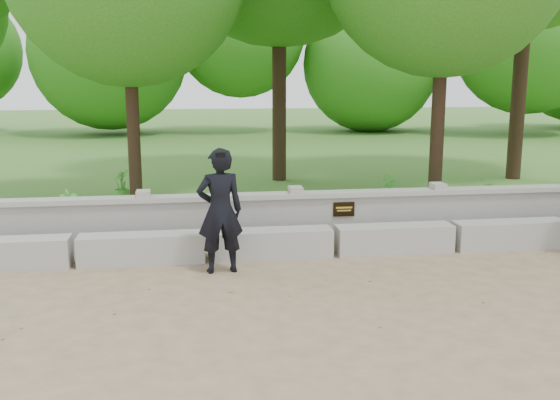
{
  "coord_description": "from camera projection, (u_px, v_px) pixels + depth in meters",
  "views": [
    {
      "loc": [
        -2.26,
        -7.5,
        2.78
      ],
      "look_at": [
        -0.94,
        1.42,
        1.01
      ],
      "focal_mm": 40.0,
      "sensor_mm": 36.0,
      "label": 1
    }
  ],
  "objects": [
    {
      "name": "shrub_c",
      "position": [
        489.0,
        193.0,
        12.4
      ],
      "size": [
        0.67,
        0.65,
        0.57
      ],
      "primitive_type": "imported",
      "rotation": [
        0.0,
        0.0,
        3.74
      ],
      "color": "#439131",
      "rests_on": "lawn"
    },
    {
      "name": "man_main",
      "position": [
        220.0,
        211.0,
        8.94
      ],
      "size": [
        0.71,
        0.64,
        1.82
      ],
      "color": "black",
      "rests_on": "ground"
    },
    {
      "name": "ground",
      "position": [
        367.0,
        295.0,
        8.14
      ],
      "size": [
        80.0,
        80.0,
        0.0
      ],
      "primitive_type": "plane",
      "color": "#9D8060",
      "rests_on": "ground"
    },
    {
      "name": "shrub_d",
      "position": [
        121.0,
        186.0,
        12.89
      ],
      "size": [
        0.49,
        0.5,
        0.68
      ],
      "primitive_type": "imported",
      "rotation": [
        0.0,
        0.0,
        5.27
      ],
      "color": "#439131",
      "rests_on": "lawn"
    },
    {
      "name": "shrub_a",
      "position": [
        71.0,
        209.0,
        10.62
      ],
      "size": [
        0.43,
        0.43,
        0.68
      ],
      "primitive_type": "imported",
      "rotation": [
        0.0,
        0.0,
        0.77
      ],
      "color": "#439131",
      "rests_on": "lawn"
    },
    {
      "name": "lawn",
      "position": [
        254.0,
        156.0,
        21.71
      ],
      "size": [
        40.0,
        22.0,
        0.25
      ],
      "primitive_type": "cube",
      "color": "#387226",
      "rests_on": "ground"
    },
    {
      "name": "shrub_b",
      "position": [
        389.0,
        191.0,
        12.41
      ],
      "size": [
        0.4,
        0.44,
        0.65
      ],
      "primitive_type": "imported",
      "rotation": [
        0.0,
        0.0,
        1.97
      ],
      "color": "#439131",
      "rests_on": "lawn"
    },
    {
      "name": "parapet_wall",
      "position": [
        325.0,
        217.0,
        10.58
      ],
      "size": [
        12.5,
        0.35,
        0.9
      ],
      "color": "#A2A099",
      "rests_on": "ground"
    },
    {
      "name": "concrete_bench",
      "position": [
        334.0,
        241.0,
        9.94
      ],
      "size": [
        11.9,
        0.45,
        0.45
      ],
      "color": "#ADAAA3",
      "rests_on": "ground"
    }
  ]
}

